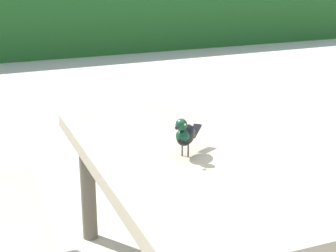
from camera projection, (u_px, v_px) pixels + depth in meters
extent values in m
cube|color=gray|center=(176.00, 159.00, 2.12)|extent=(1.05, 1.90, 0.07)
cylinder|color=#635B4C|center=(88.00, 186.00, 2.76)|extent=(0.09, 0.09, 0.67)
cylinder|color=#635B4C|center=(171.00, 174.00, 2.95)|extent=(0.09, 0.09, 0.67)
cube|color=gray|center=(21.00, 246.00, 1.95)|extent=(0.56, 1.73, 0.05)
cylinder|color=#635B4C|center=(14.00, 225.00, 2.58)|extent=(0.07, 0.07, 0.39)
cube|color=gray|center=(298.00, 194.00, 2.46)|extent=(0.56, 1.73, 0.05)
cylinder|color=#635B4C|center=(235.00, 187.00, 3.09)|extent=(0.07, 0.07, 0.39)
ellipsoid|color=black|center=(186.00, 135.00, 2.04)|extent=(0.16, 0.15, 0.09)
ellipsoid|color=#0F3823|center=(183.00, 136.00, 2.00)|extent=(0.09, 0.09, 0.06)
sphere|color=#0F3823|center=(181.00, 125.00, 1.97)|extent=(0.05, 0.05, 0.05)
sphere|color=#EAE08C|center=(185.00, 125.00, 1.95)|extent=(0.01, 0.01, 0.01)
sphere|color=#EAE08C|center=(176.00, 124.00, 1.96)|extent=(0.01, 0.01, 0.01)
cone|color=black|center=(178.00, 127.00, 1.93)|extent=(0.03, 0.03, 0.02)
cube|color=black|center=(195.00, 131.00, 2.15)|extent=(0.10, 0.09, 0.04)
cylinder|color=#47423D|center=(188.00, 151.00, 2.05)|extent=(0.01, 0.01, 0.05)
cylinder|color=#47423D|center=(182.00, 150.00, 2.06)|extent=(0.01, 0.01, 0.05)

